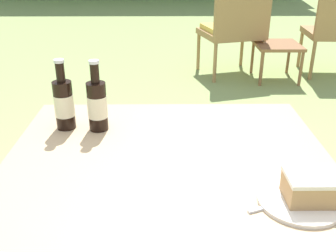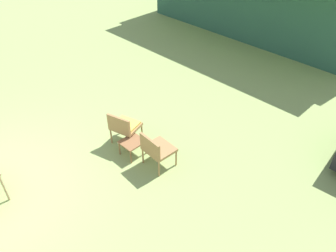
{
  "view_description": "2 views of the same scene",
  "coord_description": "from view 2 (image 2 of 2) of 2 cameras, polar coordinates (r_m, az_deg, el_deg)",
  "views": [
    {
      "loc": [
        -0.01,
        -1.02,
        1.27
      ],
      "look_at": [
        0.0,
        0.1,
        0.75
      ],
      "focal_mm": 42.0,
      "sensor_mm": 36.0,
      "label": 1
    },
    {
      "loc": [
        5.44,
        -0.37,
        4.92
      ],
      "look_at": [
        1.78,
        3.3,
        0.9
      ],
      "focal_mm": 35.0,
      "sensor_mm": 36.0,
      "label": 2
    }
  ],
  "objects": [
    {
      "name": "wicker_chair_plain",
      "position": [
        6.67,
        -2.07,
        -3.94
      ],
      "size": [
        0.61,
        0.56,
        0.82
      ],
      "rotation": [
        0.0,
        0.0,
        3.09
      ],
      "color": "#9E7547",
      "rests_on": "ground_plane"
    },
    {
      "name": "wicker_chair_cushioned",
      "position": [
        7.32,
        -7.64,
        0.09
      ],
      "size": [
        0.7,
        0.67,
        0.82
      ],
      "rotation": [
        0.0,
        0.0,
        3.41
      ],
      "color": "#9E7547",
      "rests_on": "ground_plane"
    },
    {
      "name": "garden_side_table",
      "position": [
        7.09,
        -6.25,
        -2.93
      ],
      "size": [
        0.44,
        0.47,
        0.37
      ],
      "color": "brown",
      "rests_on": "ground_plane"
    }
  ]
}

